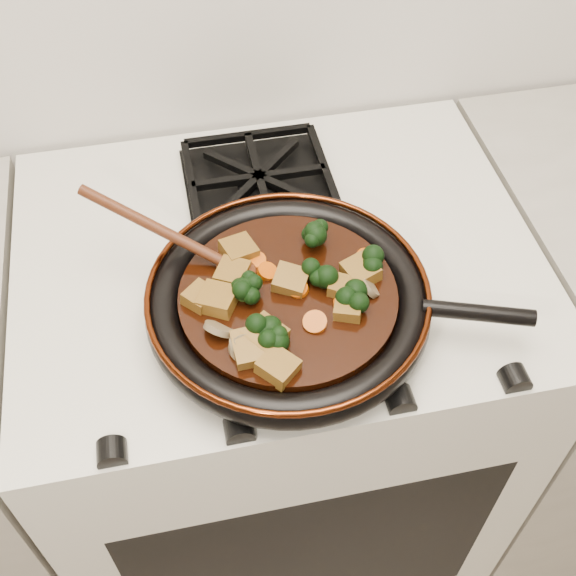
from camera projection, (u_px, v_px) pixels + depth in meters
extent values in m
cube|color=silver|center=(279.00, 409.00, 1.40)|extent=(0.76, 0.60, 0.90)
cylinder|color=black|center=(288.00, 306.00, 0.94)|extent=(0.34, 0.34, 0.01)
torus|color=black|center=(288.00, 302.00, 0.94)|extent=(0.37, 0.37, 0.04)
torus|color=#4D1D0B|center=(288.00, 292.00, 0.92)|extent=(0.37, 0.37, 0.01)
cylinder|color=black|center=(478.00, 313.00, 0.91)|extent=(0.14, 0.07, 0.02)
cylinder|color=black|center=(288.00, 298.00, 0.93)|extent=(0.28, 0.28, 0.02)
cube|color=brown|center=(278.00, 367.00, 0.84)|extent=(0.06, 0.06, 0.03)
cube|color=brown|center=(232.00, 275.00, 0.93)|extent=(0.05, 0.06, 0.02)
cube|color=brown|center=(344.00, 288.00, 0.92)|extent=(0.05, 0.05, 0.02)
cube|color=brown|center=(218.00, 300.00, 0.91)|extent=(0.06, 0.06, 0.03)
cube|color=brown|center=(290.00, 281.00, 0.93)|extent=(0.06, 0.06, 0.03)
cube|color=brown|center=(200.00, 297.00, 0.91)|extent=(0.05, 0.05, 0.02)
cube|color=brown|center=(361.00, 272.00, 0.94)|extent=(0.05, 0.05, 0.03)
cube|color=brown|center=(348.00, 308.00, 0.90)|extent=(0.05, 0.05, 0.02)
cube|color=brown|center=(252.00, 348.00, 0.86)|extent=(0.05, 0.05, 0.03)
cube|color=brown|center=(265.00, 337.00, 0.87)|extent=(0.06, 0.06, 0.03)
cube|color=brown|center=(239.00, 251.00, 0.96)|extent=(0.05, 0.05, 0.03)
cylinder|color=#CB4D05|center=(256.00, 261.00, 0.95)|extent=(0.03, 0.03, 0.01)
cylinder|color=#CB4D05|center=(298.00, 289.00, 0.92)|extent=(0.03, 0.03, 0.02)
cylinder|color=#CB4D05|center=(346.00, 303.00, 0.91)|extent=(0.03, 0.03, 0.02)
cylinder|color=#CB4D05|center=(315.00, 322.00, 0.89)|extent=(0.03, 0.03, 0.02)
cylinder|color=#CB4D05|center=(267.00, 271.00, 0.94)|extent=(0.03, 0.03, 0.02)
cylinder|color=#CB4D05|center=(366.00, 258.00, 0.96)|extent=(0.03, 0.03, 0.02)
cylinder|color=brown|center=(219.00, 329.00, 0.88)|extent=(0.05, 0.05, 0.03)
cylinder|color=brown|center=(243.00, 348.00, 0.86)|extent=(0.04, 0.03, 0.03)
cylinder|color=brown|center=(240.00, 346.00, 0.86)|extent=(0.03, 0.03, 0.03)
cylinder|color=brown|center=(370.00, 288.00, 0.92)|extent=(0.03, 0.03, 0.03)
ellipsoid|color=#4B2110|center=(236.00, 269.00, 0.95)|extent=(0.07, 0.06, 0.02)
cylinder|color=#4B2110|center=(159.00, 229.00, 0.94)|extent=(0.02, 0.02, 0.23)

